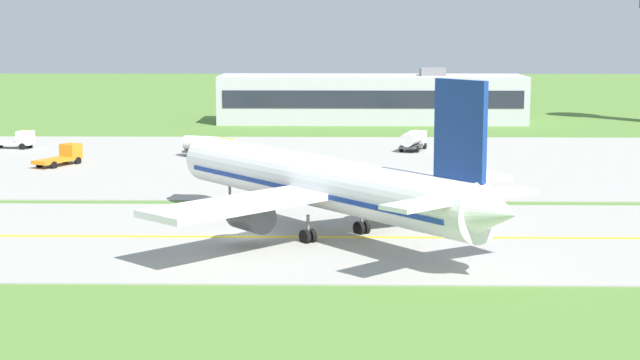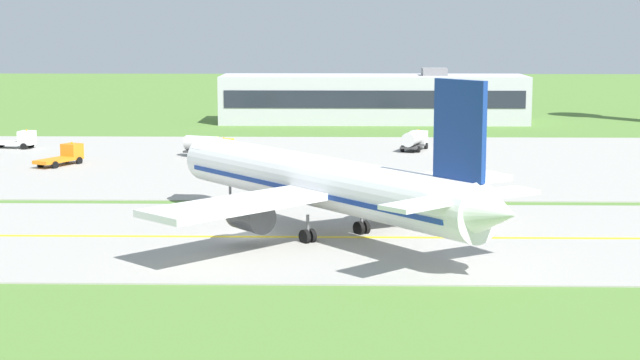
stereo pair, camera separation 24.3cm
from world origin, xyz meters
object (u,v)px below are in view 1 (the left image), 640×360
(service_truck_catering, at_px, (64,155))
(service_truck_pushback, at_px, (17,140))
(service_truck_baggage, at_px, (413,139))
(airplane_lead, at_px, (323,183))
(service_truck_fuel, at_px, (207,145))

(service_truck_catering, xyz_separation_m, service_truck_pushback, (-10.26, 15.03, 0.00))
(service_truck_baggage, bearing_deg, service_truck_catering, -161.36)
(airplane_lead, distance_m, service_truck_catering, 48.92)
(service_truck_baggage, height_order, service_truck_fuel, same)
(airplane_lead, relative_size, service_truck_fuel, 5.26)
(service_truck_baggage, xyz_separation_m, service_truck_fuel, (-25.53, -6.89, 0.00))
(airplane_lead, bearing_deg, service_truck_catering, 128.65)
(service_truck_baggage, relative_size, service_truck_pushback, 0.96)
(airplane_lead, xyz_separation_m, service_truck_pushback, (-40.76, 53.17, -2.95))
(service_truck_fuel, bearing_deg, service_truck_baggage, 15.11)
(service_truck_baggage, relative_size, service_truck_fuel, 1.00)
(service_truck_baggage, bearing_deg, service_truck_pushback, 178.75)
(service_truck_fuel, distance_m, service_truck_pushback, 27.17)
(service_truck_baggage, distance_m, service_truck_fuel, 26.44)
(service_truck_fuel, bearing_deg, service_truck_catering, -155.93)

